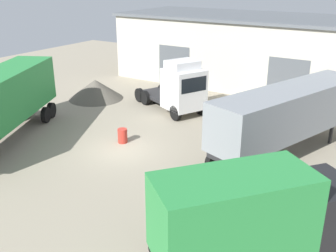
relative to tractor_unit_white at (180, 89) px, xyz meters
name	(u,v)px	position (x,y,z in m)	size (l,w,h in m)	color
ground_plane	(123,151)	(0.71, -7.55, -1.87)	(60.00, 60.00, 0.00)	gray
warehouse_building	(249,49)	(0.71, 11.25, 1.21)	(24.05, 10.11, 6.15)	#B7B2A3
tractor_unit_white	(180,89)	(0.00, 0.00, 0.00)	(6.78, 4.88, 3.96)	silver
container_trailer_green	(0,100)	(-6.18, -10.30, 0.80)	(7.03, 10.74, 4.24)	#28843D
container_trailer_white	(290,113)	(8.74, -2.83, 0.62)	(5.88, 11.24, 3.88)	gray
box_truck_black	(254,214)	(10.42, -12.47, 0.12)	(6.48, 7.22, 3.56)	black
gravel_pile	(96,89)	(-7.67, -0.60, -1.08)	(4.46, 4.46, 1.59)	#565147
oil_drum	(123,136)	(-0.10, -6.56, -1.43)	(0.58, 0.58, 0.88)	#B22D23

